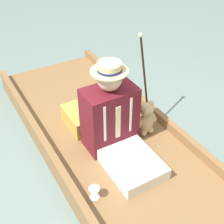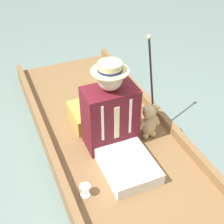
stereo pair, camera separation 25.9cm
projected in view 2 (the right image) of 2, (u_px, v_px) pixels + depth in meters
name	position (u px, v px, depth m)	size (l,w,h in m)	color
ground_plane	(112.00, 152.00, 2.96)	(16.00, 16.00, 0.00)	slate
punt_boat	(112.00, 145.00, 2.92)	(1.19, 3.26, 0.23)	brown
seat_cushion	(99.00, 113.00, 3.07)	(0.55, 0.39, 0.17)	#B7933D
seated_person	(114.00, 122.00, 2.62)	(0.45, 0.77, 0.82)	white
teddy_bear	(149.00, 122.00, 2.83)	(0.24, 0.14, 0.35)	tan
wine_glass	(85.00, 189.00, 2.34)	(0.08, 0.08, 0.10)	silver
walking_cane	(151.00, 72.00, 2.92)	(0.04, 0.25, 0.82)	black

